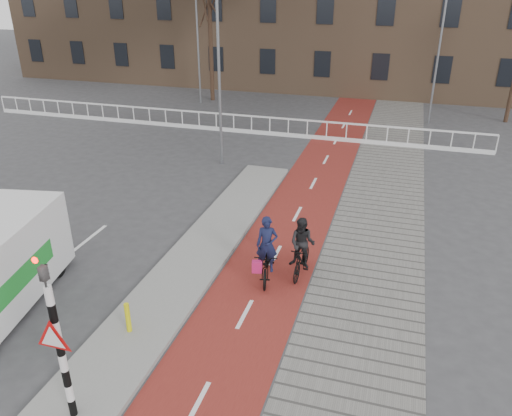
# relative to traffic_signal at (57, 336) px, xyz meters

# --- Properties ---
(ground) EXTENTS (120.00, 120.00, 0.00)m
(ground) POSITION_rel_traffic_signal_xyz_m (0.60, 2.02, -1.99)
(ground) COLOR #38383A
(ground) RESTS_ON ground
(bike_lane) EXTENTS (2.50, 60.00, 0.01)m
(bike_lane) POSITION_rel_traffic_signal_xyz_m (2.10, 12.02, -1.98)
(bike_lane) COLOR maroon
(bike_lane) RESTS_ON ground
(sidewalk) EXTENTS (3.00, 60.00, 0.01)m
(sidewalk) POSITION_rel_traffic_signal_xyz_m (4.90, 12.02, -1.98)
(sidewalk) COLOR slate
(sidewalk) RESTS_ON ground
(curb_island) EXTENTS (1.80, 16.00, 0.12)m
(curb_island) POSITION_rel_traffic_signal_xyz_m (-0.10, 6.02, -1.93)
(curb_island) COLOR gray
(curb_island) RESTS_ON ground
(traffic_signal) EXTENTS (0.80, 0.80, 3.68)m
(traffic_signal) POSITION_rel_traffic_signal_xyz_m (0.00, 0.00, 0.00)
(traffic_signal) COLOR black
(traffic_signal) RESTS_ON curb_island
(bollard) EXTENTS (0.12, 0.12, 0.76)m
(bollard) POSITION_rel_traffic_signal_xyz_m (-0.24, 2.50, -1.49)
(bollard) COLOR #D5CE0B
(bollard) RESTS_ON curb_island
(cyclist_near) EXTENTS (0.98, 1.85, 1.85)m
(cyclist_near) POSITION_rel_traffic_signal_xyz_m (2.17, 5.78, -1.36)
(cyclist_near) COLOR black
(cyclist_near) RESTS_ON bike_lane
(cyclist_far) EXTENTS (0.75, 1.60, 1.73)m
(cyclist_far) POSITION_rel_traffic_signal_xyz_m (3.05, 6.24, -1.26)
(cyclist_far) COLOR black
(cyclist_far) RESTS_ON bike_lane
(railing) EXTENTS (28.00, 0.10, 0.99)m
(railing) POSITION_rel_traffic_signal_xyz_m (-4.40, 19.02, -1.68)
(railing) COLOR silver
(railing) RESTS_ON ground
(tree_mid) EXTENTS (0.27, 0.27, 7.39)m
(tree_mid) POSITION_rel_traffic_signal_xyz_m (-7.28, 25.83, 1.70)
(tree_mid) COLOR black
(tree_mid) RESTS_ON ground
(streetlight_near) EXTENTS (0.12, 0.12, 8.41)m
(streetlight_near) POSITION_rel_traffic_signal_xyz_m (-2.27, 14.13, 2.21)
(streetlight_near) COLOR slate
(streetlight_near) RESTS_ON ground
(streetlight_left) EXTENTS (0.12, 0.12, 7.96)m
(streetlight_left) POSITION_rel_traffic_signal_xyz_m (-7.76, 24.87, 1.99)
(streetlight_left) COLOR slate
(streetlight_left) RESTS_ON ground
(streetlight_right) EXTENTS (0.12, 0.12, 8.79)m
(streetlight_right) POSITION_rel_traffic_signal_xyz_m (6.64, 23.90, 2.40)
(streetlight_right) COLOR slate
(streetlight_right) RESTS_ON ground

